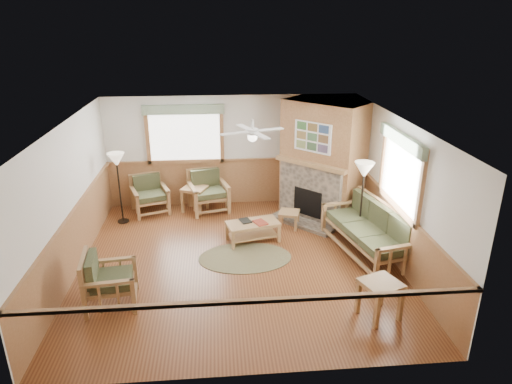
{
  "coord_description": "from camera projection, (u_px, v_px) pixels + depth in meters",
  "views": [
    {
      "loc": [
        -0.34,
        -7.73,
        4.43
      ],
      "look_at": [
        0.4,
        0.7,
        1.15
      ],
      "focal_mm": 32.0,
      "sensor_mm": 36.0,
      "label": 1
    }
  ],
  "objects": [
    {
      "name": "armchair_back_left",
      "position": [
        150.0,
        195.0,
        10.85
      ],
      "size": [
        1.01,
        1.01,
        0.89
      ],
      "primitive_type": null,
      "rotation": [
        0.0,
        0.0,
        0.35
      ],
      "color": "#A1794B",
      "rests_on": "floor"
    },
    {
      "name": "end_table_sofa",
      "position": [
        379.0,
        299.0,
        7.08
      ],
      "size": [
        0.71,
        0.7,
        0.62
      ],
      "primitive_type": null,
      "rotation": [
        0.0,
        0.0,
        0.37
      ],
      "color": "#A1794B",
      "rests_on": "floor"
    },
    {
      "name": "fireplace",
      "position": [
        323.0,
        160.0,
        10.39
      ],
      "size": [
        3.11,
        3.11,
        2.7
      ],
      "primitive_type": null,
      "rotation": [
        0.0,
        0.0,
        -0.79
      ],
      "color": "#94643C",
      "rests_on": "floor"
    },
    {
      "name": "sofa",
      "position": [
        367.0,
        231.0,
        8.91
      ],
      "size": [
        2.33,
        1.35,
        1.0
      ],
      "primitive_type": null,
      "rotation": [
        0.0,
        0.0,
        -1.35
      ],
      "color": "#A1794B",
      "rests_on": "floor"
    },
    {
      "name": "braided_rug",
      "position": [
        245.0,
        258.0,
        8.92
      ],
      "size": [
        2.01,
        2.01,
        0.01
      ],
      "primitive_type": "cylinder",
      "rotation": [
        0.0,
        0.0,
        -0.11
      ],
      "color": "brown",
      "rests_on": "floor"
    },
    {
      "name": "wall_left",
      "position": [
        68.0,
        202.0,
        8.07
      ],
      "size": [
        0.02,
        6.0,
        2.7
      ],
      "primitive_type": "cube",
      "color": "white",
      "rests_on": "floor"
    },
    {
      "name": "floor_lamp_right",
      "position": [
        361.0,
        203.0,
        9.28
      ],
      "size": [
        0.44,
        0.44,
        1.74
      ],
      "primitive_type": null,
      "rotation": [
        0.0,
        0.0,
        0.12
      ],
      "color": "black",
      "rests_on": "floor"
    },
    {
      "name": "window_back",
      "position": [
        183.0,
        103.0,
        10.55
      ],
      "size": [
        1.9,
        0.16,
        1.5
      ],
      "primitive_type": null,
      "color": "white",
      "rests_on": "wall_back"
    },
    {
      "name": "wall_front",
      "position": [
        250.0,
        287.0,
        5.53
      ],
      "size": [
        6.0,
        0.02,
        2.7
      ],
      "primitive_type": "cube",
      "color": "white",
      "rests_on": "floor"
    },
    {
      "name": "wall_right",
      "position": [
        397.0,
        191.0,
        8.56
      ],
      "size": [
        0.02,
        6.0,
        2.7
      ],
      "primitive_type": "cube",
      "color": "white",
      "rests_on": "floor"
    },
    {
      "name": "wall_back",
      "position": [
        231.0,
        151.0,
        11.1
      ],
      "size": [
        6.0,
        0.02,
        2.7
      ],
      "primitive_type": "cube",
      "color": "white",
      "rests_on": "floor"
    },
    {
      "name": "book_red",
      "position": [
        260.0,
        222.0,
        9.39
      ],
      "size": [
        0.32,
        0.36,
        0.03
      ],
      "primitive_type": "cube",
      "rotation": [
        0.0,
        0.0,
        0.43
      ],
      "color": "maroon",
      "rests_on": "coffee_table"
    },
    {
      "name": "ceiling",
      "position": [
        236.0,
        123.0,
        7.83
      ],
      "size": [
        6.0,
        6.0,
        0.01
      ],
      "primitive_type": "cube",
      "color": "white",
      "rests_on": "floor"
    },
    {
      "name": "ceiling_fan",
      "position": [
        252.0,
        122.0,
        8.15
      ],
      "size": [
        1.59,
        1.59,
        0.36
      ],
      "primitive_type": null,
      "rotation": [
        0.0,
        0.0,
        0.35
      ],
      "color": "white",
      "rests_on": "ceiling"
    },
    {
      "name": "armchair_back_right",
      "position": [
        208.0,
        191.0,
        10.95
      ],
      "size": [
        1.06,
        1.06,
        0.97
      ],
      "primitive_type": null,
      "rotation": [
        0.0,
        0.0,
        0.26
      ],
      "color": "#A1794B",
      "rests_on": "floor"
    },
    {
      "name": "floor_lamp_left",
      "position": [
        120.0,
        188.0,
        10.19
      ],
      "size": [
        0.49,
        0.49,
        1.65
      ],
      "primitive_type": null,
      "rotation": [
        0.0,
        0.0,
        0.35
      ],
      "color": "black",
      "rests_on": "floor"
    },
    {
      "name": "window_right",
      "position": [
        407.0,
        132.0,
        7.94
      ],
      "size": [
        0.16,
        1.9,
        1.5
      ],
      "primitive_type": null,
      "color": "white",
      "rests_on": "wall_right"
    },
    {
      "name": "book_dark",
      "position": [
        245.0,
        220.0,
        9.48
      ],
      "size": [
        0.28,
        0.32,
        0.03
      ],
      "primitive_type": "cube",
      "rotation": [
        0.0,
        0.0,
        0.33
      ],
      "color": "black",
      "rests_on": "coffee_table"
    },
    {
      "name": "wainscot",
      "position": [
        238.0,
        236.0,
        8.6
      ],
      "size": [
        6.0,
        6.0,
        1.1
      ],
      "primitive_type": null,
      "color": "#94643C",
      "rests_on": "floor"
    },
    {
      "name": "floor",
      "position": [
        239.0,
        261.0,
        8.81
      ],
      "size": [
        6.0,
        6.0,
        0.01
      ],
      "primitive_type": "cube",
      "color": "brown",
      "rests_on": "ground"
    },
    {
      "name": "armchair_left",
      "position": [
        110.0,
        279.0,
        7.36
      ],
      "size": [
        0.89,
        0.89,
        0.9
      ],
      "primitive_type": null,
      "rotation": [
        0.0,
        0.0,
        1.69
      ],
      "color": "#A1794B",
      "rests_on": "floor"
    },
    {
      "name": "footstool",
      "position": [
        289.0,
        219.0,
        10.16
      ],
      "size": [
        0.54,
        0.54,
        0.37
      ],
      "primitive_type": null,
      "rotation": [
        0.0,
        0.0,
        -0.31
      ],
      "color": "#A1794B",
      "rests_on": "floor"
    },
    {
      "name": "end_table_chairs",
      "position": [
        195.0,
        199.0,
        10.99
      ],
      "size": [
        0.7,
        0.68,
        0.6
      ],
      "primitive_type": null,
      "rotation": [
        0.0,
        0.0,
        -0.4
      ],
      "color": "#A1794B",
      "rests_on": "floor"
    },
    {
      "name": "coffee_table",
      "position": [
        253.0,
        232.0,
        9.52
      ],
      "size": [
        1.17,
        0.78,
        0.43
      ],
      "primitive_type": null,
      "rotation": [
        0.0,
        0.0,
        0.25
      ],
      "color": "#A1794B",
      "rests_on": "floor"
    }
  ]
}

